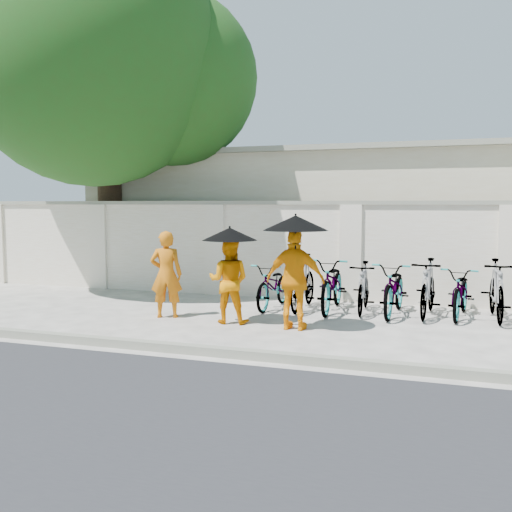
% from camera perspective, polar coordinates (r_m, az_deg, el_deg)
% --- Properties ---
extents(ground, '(80.00, 80.00, 0.00)m').
position_cam_1_polar(ground, '(9.61, -5.57, -6.90)').
color(ground, beige).
extents(kerb, '(40.00, 0.16, 0.12)m').
position_cam_1_polar(kerb, '(8.12, -10.53, -8.81)').
color(kerb, gray).
rests_on(kerb, ground).
extents(compound_wall, '(20.00, 0.30, 2.00)m').
position_cam_1_polar(compound_wall, '(12.16, 4.89, 0.42)').
color(compound_wall, white).
rests_on(compound_wall, ground).
extents(building_behind, '(14.00, 6.00, 3.20)m').
position_cam_1_polar(building_behind, '(15.69, 11.76, 3.61)').
color(building_behind, beige).
rests_on(building_behind, ground).
extents(shade_tree, '(6.70, 6.20, 8.20)m').
position_cam_1_polar(shade_tree, '(14.12, -14.89, 17.68)').
color(shade_tree, '#4F3626').
rests_on(shade_tree, ground).
extents(monk_left, '(0.66, 0.54, 1.55)m').
position_cam_1_polar(monk_left, '(10.22, -8.97, -1.82)').
color(monk_left, '#CC680D').
rests_on(monk_left, ground).
extents(monk_center, '(0.76, 0.63, 1.45)m').
position_cam_1_polar(monk_center, '(9.65, -2.74, -2.48)').
color(monk_center, orange).
rests_on(monk_center, ground).
extents(parasol_center, '(0.93, 0.93, 0.81)m').
position_cam_1_polar(parasol_center, '(9.48, -2.65, 2.21)').
color(parasol_center, black).
rests_on(parasol_center, ground).
extents(monk_right, '(0.96, 0.43, 1.62)m').
position_cam_1_polar(monk_right, '(9.13, 3.95, -2.38)').
color(monk_right, orange).
rests_on(monk_right, ground).
extents(parasol_right, '(1.04, 1.04, 0.92)m').
position_cam_1_polar(parasol_right, '(8.97, 3.98, 3.32)').
color(parasol_right, black).
rests_on(parasol_right, ground).
extents(bike_0, '(0.67, 1.71, 0.88)m').
position_cam_1_polar(bike_0, '(11.03, 1.78, -2.97)').
color(bike_0, '#9A99AB').
rests_on(bike_0, ground).
extents(bike_1, '(0.50, 1.76, 1.06)m').
position_cam_1_polar(bike_1, '(10.91, 4.72, -2.62)').
color(bike_1, '#9A99AB').
rests_on(bike_1, ground).
extents(bike_2, '(0.73, 1.98, 1.03)m').
position_cam_1_polar(bike_2, '(10.81, 7.68, -2.80)').
color(bike_2, '#9A99AB').
rests_on(bike_2, ground).
extents(bike_3, '(0.49, 1.59, 0.95)m').
position_cam_1_polar(bike_3, '(10.74, 10.70, -3.12)').
color(bike_3, '#9A99AB').
rests_on(bike_3, ground).
extents(bike_4, '(0.77, 1.91, 0.98)m').
position_cam_1_polar(bike_4, '(10.63, 13.72, -3.16)').
color(bike_4, '#9A99AB').
rests_on(bike_4, ground).
extents(bike_5, '(0.65, 1.76, 1.04)m').
position_cam_1_polar(bike_5, '(10.66, 16.81, -3.07)').
color(bike_5, '#9A99AB').
rests_on(bike_5, ground).
extents(bike_6, '(0.83, 1.81, 0.92)m').
position_cam_1_polar(bike_6, '(10.76, 19.86, -3.40)').
color(bike_6, '#9A99AB').
rests_on(bike_6, ground).
extents(bike_7, '(0.56, 1.77, 1.05)m').
position_cam_1_polar(bike_7, '(10.76, 22.92, -3.14)').
color(bike_7, '#9A99AB').
rests_on(bike_7, ground).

